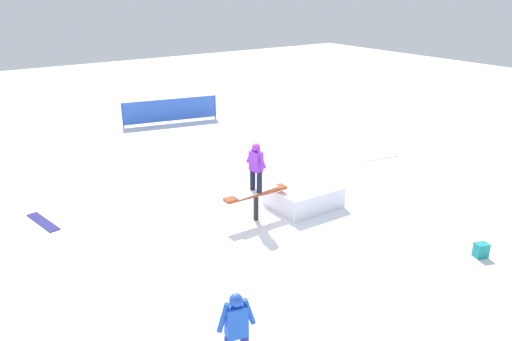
{
  "coord_description": "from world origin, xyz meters",
  "views": [
    {
      "loc": [
        6.79,
        9.88,
        5.92
      ],
      "look_at": [
        0.0,
        0.0,
        1.4
      ],
      "focal_mm": 35.0,
      "sensor_mm": 36.0,
      "label": 1
    }
  ],
  "objects_px": {
    "bystander_blue": "(236,329)",
    "loose_snowboard_navy": "(43,222)",
    "rail_feature": "(256,197)",
    "main_rider_on_rail": "(256,168)",
    "loose_snowboard_white": "(381,158)",
    "backpack_on_snow": "(481,250)"
  },
  "relations": [
    {
      "from": "bystander_blue",
      "to": "backpack_on_snow",
      "type": "xyz_separation_m",
      "value": [
        -6.55,
        0.13,
        -0.65
      ]
    },
    {
      "from": "backpack_on_snow",
      "to": "loose_snowboard_white",
      "type": "bearing_deg",
      "value": 81.88
    },
    {
      "from": "loose_snowboard_navy",
      "to": "backpack_on_snow",
      "type": "distance_m",
      "value": 10.93
    },
    {
      "from": "backpack_on_snow",
      "to": "main_rider_on_rail",
      "type": "bearing_deg",
      "value": 145.89
    },
    {
      "from": "rail_feature",
      "to": "bystander_blue",
      "type": "bearing_deg",
      "value": 53.21
    },
    {
      "from": "bystander_blue",
      "to": "rail_feature",
      "type": "bearing_deg",
      "value": 65.0
    },
    {
      "from": "rail_feature",
      "to": "main_rider_on_rail",
      "type": "bearing_deg",
      "value": 0.0
    },
    {
      "from": "loose_snowboard_navy",
      "to": "main_rider_on_rail",
      "type": "bearing_deg",
      "value": -133.97
    },
    {
      "from": "main_rider_on_rail",
      "to": "loose_snowboard_navy",
      "type": "xyz_separation_m",
      "value": [
        4.73,
        -3.04,
        -1.45
      ]
    },
    {
      "from": "bystander_blue",
      "to": "loose_snowboard_navy",
      "type": "bearing_deg",
      "value": 112.94
    },
    {
      "from": "bystander_blue",
      "to": "loose_snowboard_navy",
      "type": "relative_size",
      "value": 1.01
    },
    {
      "from": "bystander_blue",
      "to": "loose_snowboard_navy",
      "type": "xyz_separation_m",
      "value": [
        1.34,
        -7.42,
        -0.81
      ]
    },
    {
      "from": "main_rider_on_rail",
      "to": "loose_snowboard_white",
      "type": "relative_size",
      "value": 0.89
    },
    {
      "from": "main_rider_on_rail",
      "to": "bystander_blue",
      "type": "distance_m",
      "value": 5.58
    },
    {
      "from": "bystander_blue",
      "to": "backpack_on_snow",
      "type": "distance_m",
      "value": 6.59
    },
    {
      "from": "loose_snowboard_white",
      "to": "main_rider_on_rail",
      "type": "bearing_deg",
      "value": 22.24
    },
    {
      "from": "rail_feature",
      "to": "main_rider_on_rail",
      "type": "distance_m",
      "value": 0.81
    },
    {
      "from": "bystander_blue",
      "to": "main_rider_on_rail",
      "type": "bearing_deg",
      "value": 65.0
    },
    {
      "from": "main_rider_on_rail",
      "to": "loose_snowboard_white",
      "type": "bearing_deg",
      "value": -171.77
    },
    {
      "from": "main_rider_on_rail",
      "to": "bystander_blue",
      "type": "relative_size",
      "value": 0.92
    },
    {
      "from": "bystander_blue",
      "to": "loose_snowboard_navy",
      "type": "distance_m",
      "value": 7.59
    },
    {
      "from": "main_rider_on_rail",
      "to": "bystander_blue",
      "type": "xyz_separation_m",
      "value": [
        3.39,
        4.39,
        -0.64
      ]
    }
  ]
}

